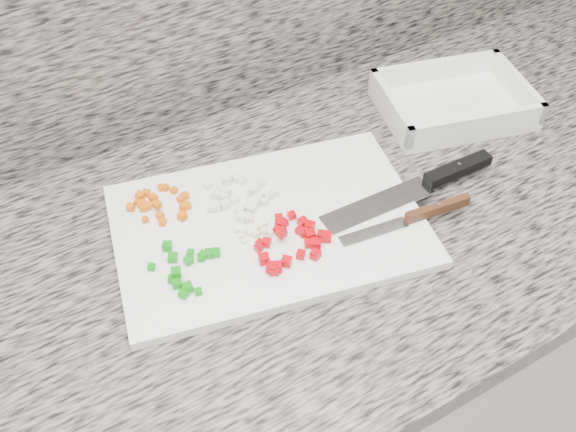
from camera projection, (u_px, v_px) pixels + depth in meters
name	position (u px, v px, depth m)	size (l,w,h in m)	color
cabinet	(228.00, 424.00, 1.20)	(3.92, 0.62, 0.86)	white
countertop	(205.00, 275.00, 0.88)	(3.96, 0.64, 0.04)	slate
cutting_board	(269.00, 226.00, 0.91)	(0.43, 0.29, 0.01)	white
carrot_pile	(159.00, 204.00, 0.92)	(0.09, 0.08, 0.02)	#D55C04
onion_pile	(240.00, 198.00, 0.92)	(0.11, 0.10, 0.02)	white
green_pepper_pile	(186.00, 267.00, 0.84)	(0.10, 0.10, 0.02)	#0B820B
red_pepper_pile	(294.00, 242.00, 0.87)	(0.11, 0.10, 0.02)	#C1020A
garlic_pile	(254.00, 231.00, 0.88)	(0.05, 0.05, 0.01)	#F2EBBB
chef_knife	(431.00, 181.00, 0.95)	(0.29, 0.04, 0.02)	silver
paring_knife	(422.00, 214.00, 0.90)	(0.20, 0.04, 0.02)	silver
tray	(453.00, 103.00, 1.09)	(0.28, 0.23, 0.05)	white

